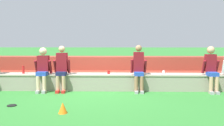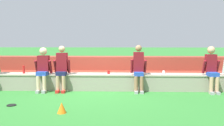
% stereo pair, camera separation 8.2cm
% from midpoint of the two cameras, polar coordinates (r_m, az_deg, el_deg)
% --- Properties ---
extents(ground_plane, '(80.00, 80.00, 0.00)m').
position_cam_midpoint_polar(ground_plane, '(7.33, -4.06, -6.92)').
color(ground_plane, '#2D752D').
extents(stone_seating_wall, '(9.80, 0.54, 0.52)m').
position_cam_midpoint_polar(stone_seating_wall, '(7.52, -3.87, -4.45)').
color(stone_seating_wall, gray).
rests_on(stone_seating_wall, ground).
extents(brick_bleachers, '(13.53, 1.30, 0.97)m').
position_cam_midpoint_polar(brick_bleachers, '(8.66, -3.11, -2.23)').
color(brick_bleachers, maroon).
rests_on(brick_bleachers, ground).
extents(person_left_of_center, '(0.52, 0.53, 1.36)m').
position_cam_midpoint_polar(person_left_of_center, '(7.51, -16.20, -1.12)').
color(person_left_of_center, beige).
rests_on(person_left_of_center, ground).
extents(person_center, '(0.51, 0.48, 1.41)m').
position_cam_midpoint_polar(person_center, '(7.36, -11.85, -1.08)').
color(person_center, tan).
rests_on(person_center, ground).
extents(person_right_of_center, '(0.49, 0.50, 1.44)m').
position_cam_midpoint_polar(person_right_of_center, '(7.18, 6.83, -1.08)').
color(person_right_of_center, '#996B4C').
rests_on(person_right_of_center, ground).
extents(person_far_right, '(0.49, 0.60, 1.40)m').
position_cam_midpoint_polar(person_far_right, '(7.71, 23.43, -1.06)').
color(person_far_right, tan).
rests_on(person_far_right, ground).
extents(water_bottle_center_gap, '(0.07, 0.07, 0.26)m').
position_cam_midpoint_polar(water_bottle_center_gap, '(8.02, -20.45, -1.53)').
color(water_bottle_center_gap, red).
rests_on(water_bottle_center_gap, stone_seating_wall).
extents(plastic_cup_right_end, '(0.08, 0.08, 0.11)m').
position_cam_midpoint_polar(plastic_cup_right_end, '(7.40, -0.53, -2.26)').
color(plastic_cup_right_end, red).
rests_on(plastic_cup_right_end, stone_seating_wall).
extents(plastic_cup_middle, '(0.08, 0.08, 0.11)m').
position_cam_midpoint_polar(plastic_cup_middle, '(7.57, 12.80, -2.23)').
color(plastic_cup_middle, white).
rests_on(plastic_cup_middle, stone_seating_wall).
extents(frisbee, '(0.22, 0.22, 0.02)m').
position_cam_midpoint_polar(frisbee, '(6.28, -22.97, -9.45)').
color(frisbee, black).
rests_on(frisbee, ground).
extents(sports_cone, '(0.20, 0.20, 0.24)m').
position_cam_midpoint_polar(sports_cone, '(5.32, -11.72, -10.62)').
color(sports_cone, orange).
rests_on(sports_cone, ground).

